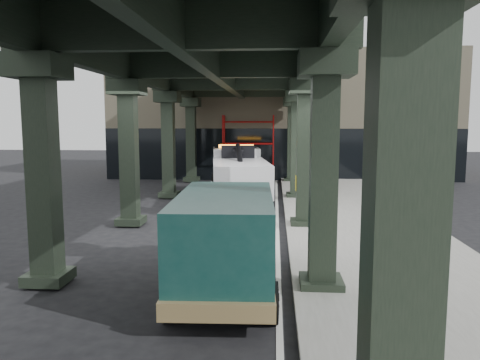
% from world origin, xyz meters
% --- Properties ---
extents(ground, '(90.00, 90.00, 0.00)m').
position_xyz_m(ground, '(0.00, 0.00, 0.00)').
color(ground, black).
rests_on(ground, ground).
extents(sidewalk, '(5.00, 40.00, 0.15)m').
position_xyz_m(sidewalk, '(4.50, 2.00, 0.07)').
color(sidewalk, gray).
rests_on(sidewalk, ground).
extents(lane_stripe, '(0.12, 38.00, 0.01)m').
position_xyz_m(lane_stripe, '(1.70, 2.00, 0.01)').
color(lane_stripe, silver).
rests_on(lane_stripe, ground).
extents(viaduct, '(7.40, 32.00, 6.40)m').
position_xyz_m(viaduct, '(-0.40, 2.00, 5.46)').
color(viaduct, black).
rests_on(viaduct, ground).
extents(building, '(22.00, 10.00, 8.00)m').
position_xyz_m(building, '(2.00, 20.00, 4.00)').
color(building, '#C6B793').
rests_on(building, ground).
extents(scaffolding, '(3.08, 0.88, 4.00)m').
position_xyz_m(scaffolding, '(0.00, 14.64, 2.11)').
color(scaffolding, '#B20E0E').
rests_on(scaffolding, ground).
extents(tow_truck, '(3.22, 8.22, 2.63)m').
position_xyz_m(tow_truck, '(-0.07, 7.49, 1.28)').
color(tow_truck, black).
rests_on(tow_truck, ground).
extents(towed_van, '(2.27, 5.30, 2.12)m').
position_xyz_m(towed_van, '(0.57, -4.02, 1.14)').
color(towed_van, '#103B36').
rests_on(towed_van, ground).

